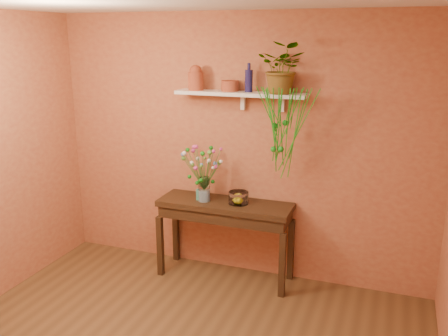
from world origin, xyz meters
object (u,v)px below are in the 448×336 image
sideboard (225,213)px  glass_vase (204,191)px  terracotta_jug (196,78)px  spider_plant (283,68)px  glass_bowl (238,198)px  bouquet (201,163)px  blue_bottle (249,80)px

sideboard → glass_vase: glass_vase is taller
terracotta_jug → spider_plant: (0.88, -0.01, 0.12)m
sideboard → glass_bowl: bearing=3.1°
spider_plant → bouquet: 1.23m
blue_bottle → spider_plant: 0.37m
terracotta_jug → glass_vase: bearing=-44.2°
spider_plant → glass_bowl: (-0.40, -0.07, -1.29)m
blue_bottle → glass_vase: size_ratio=1.11×
bouquet → glass_bowl: size_ratio=2.24×
terracotta_jug → sideboard: bearing=-14.5°
terracotta_jug → bouquet: 0.84m
sideboard → glass_bowl: glass_bowl is taller
spider_plant → glass_bowl: size_ratio=2.37×
blue_bottle → glass_bowl: size_ratio=1.37×
bouquet → terracotta_jug: bearing=128.6°
blue_bottle → spider_plant: size_ratio=0.58×
blue_bottle → bouquet: 0.94m
sideboard → bouquet: (-0.24, -0.04, 0.52)m
terracotta_jug → blue_bottle: 0.54m
terracotta_jug → glass_bowl: size_ratio=1.24×
glass_vase → terracotta_jug: bearing=135.8°
terracotta_jug → glass_vase: 1.13m
sideboard → terracotta_jug: bearing=165.5°
terracotta_jug → blue_bottle: blue_bottle is taller
terracotta_jug → spider_plant: spider_plant is taller
sideboard → bouquet: size_ratio=3.03×
glass_vase → glass_bowl: glass_vase is taller
terracotta_jug → blue_bottle: (0.54, 0.03, -0.01)m
sideboard → glass_bowl: 0.23m
spider_plant → glass_vase: 1.45m
sideboard → glass_bowl: size_ratio=6.81×
terracotta_jug → bouquet: (0.11, -0.13, -0.83)m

